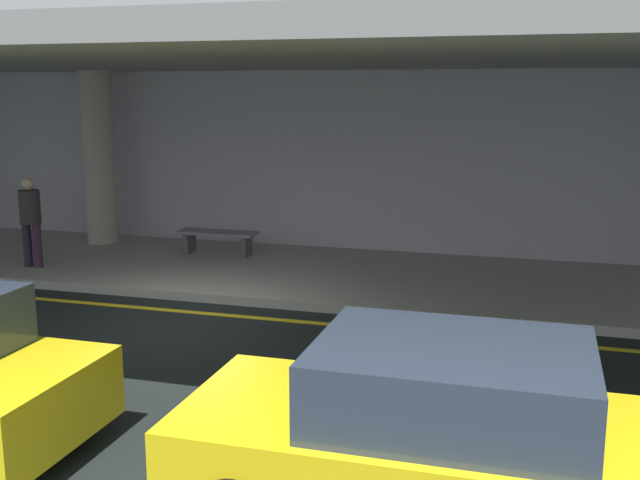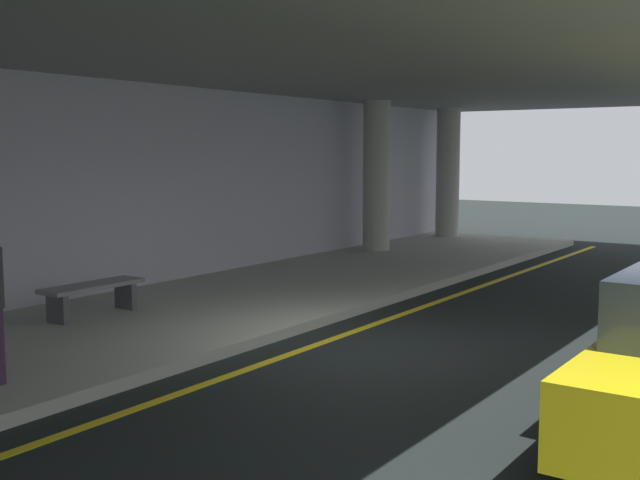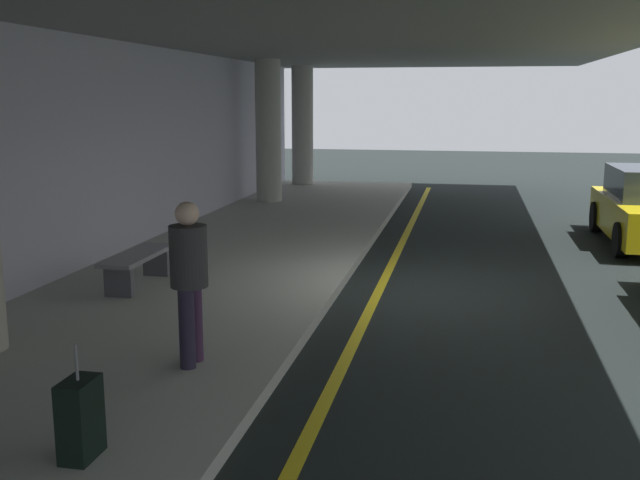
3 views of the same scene
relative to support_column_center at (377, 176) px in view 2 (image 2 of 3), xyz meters
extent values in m
plane|color=black|center=(-8.00, -4.37, -1.97)|extent=(60.00, 60.00, 0.00)
cube|color=#A7A89D|center=(-8.00, -1.27, -1.90)|extent=(26.00, 4.20, 0.15)
cube|color=yellow|center=(-8.00, -3.91, -1.97)|extent=(26.00, 0.14, 0.01)
cylinder|color=#ACAC9E|center=(0.00, 0.00, 0.00)|extent=(0.67, 0.67, 3.65)
cylinder|color=#ABA99F|center=(4.00, 0.00, 0.00)|extent=(0.67, 0.67, 3.65)
cube|color=gray|center=(-8.00, -1.77, 1.97)|extent=(28.00, 13.20, 0.30)
cube|color=#B2B0C0|center=(-8.00, 0.98, -0.07)|extent=(26.00, 0.30, 3.80)
cylinder|color=black|center=(-10.23, -7.96, -1.65)|extent=(0.64, 0.22, 0.64)
cube|color=slate|center=(-9.06, -0.53, -1.38)|extent=(1.60, 0.50, 0.06)
cube|color=#4C4C51|center=(-9.68, -0.53, -1.61)|extent=(0.10, 0.40, 0.42)
cube|color=#4C4C51|center=(-8.44, -0.53, -1.61)|extent=(0.10, 0.40, 0.42)
camera|label=1|loc=(-2.88, -14.33, 1.43)|focal=42.85mm
camera|label=2|loc=(-16.35, -9.73, 0.60)|focal=43.31mm
camera|label=3|loc=(-18.74, -5.18, 0.86)|focal=41.48mm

